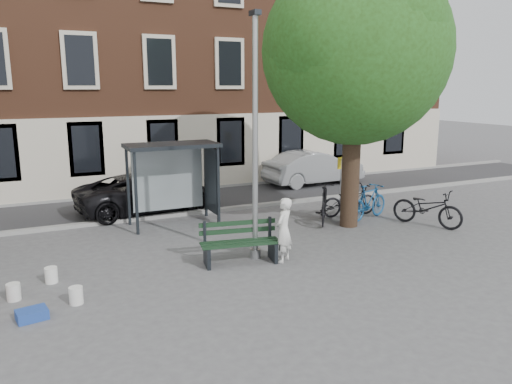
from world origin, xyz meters
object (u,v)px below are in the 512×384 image
Objects in this scene: painter at (284,230)px; car_silver at (314,168)px; bike_b at (369,202)px; notice_sign at (341,172)px; lamppost at (255,151)px; bus_shelter at (183,164)px; bike_c at (427,208)px; bike_d at (324,203)px; car_dark at (147,193)px; bike_a at (349,200)px; bench at (240,245)px.

painter reaches higher than car_silver.
bike_b is 1.79m from notice_sign.
lamppost is 3.71× the size of painter.
bike_b is 6.24m from car_silver.
bus_shelter is at bearing 170.60° from notice_sign.
bike_c is at bearing 151.70° from painter.
car_dark is at bearing -2.96° from bike_d.
bike_a is at bearing 157.71° from car_silver.
bench is (-1.04, 0.39, -0.36)m from painter.
car_dark is at bearing 108.45° from bench.
car_dark is (-4.91, 3.86, 0.05)m from bike_d.
lamppost is at bearing 67.36° from bike_d.
car_silver is 2.44× the size of notice_sign.
notice_sign is (1.52, 1.29, 0.74)m from bike_d.
bus_shelter reaches higher than bike_b.
car_silver is 4.75m from notice_sign.
car_dark is (-1.93, 6.59, -0.14)m from painter.
bike_d reaches higher than bench.
bench is 1.00× the size of bike_a.
car_dark is 1.06× the size of car_silver.
lamppost is 1.25× the size of car_dark.
painter is 0.80× the size of bike_a.
painter is at bearing -43.28° from lamppost.
car_dark is (-1.38, 6.08, -2.10)m from lamppost.
bike_c is (1.20, -1.44, -0.00)m from bike_b.
bike_c is 3.25m from bike_d.
bus_shelter reaches higher than bench.
bench is (0.12, -4.24, -1.45)m from bus_shelter.
notice_sign is (6.43, -2.58, 0.69)m from car_dark.
notice_sign is at bearing 34.76° from lamppost.
car_dark is at bearing 154.86° from notice_sign.
bench is at bearing 135.54° from car_silver.
car_dark is at bearing 102.81° from lamppost.
painter reaches higher than bike_b.
bench is at bearing -164.73° from lamppost.
lamppost is at bearing -148.54° from notice_sign.
bike_a is 0.73m from bike_b.
bike_c reaches higher than bench.
notice_sign is (5.04, 3.50, -1.41)m from lamppost.
lamppost is 6.58m from car_dark.
bus_shelter is 2.45m from car_dark.
bike_d is (4.01, 2.35, 0.16)m from bench.
bench is at bearing -150.00° from notice_sign.
notice_sign is (5.53, 3.63, 0.90)m from bench.
bike_a is 1.09× the size of notice_sign.
bike_c is 1.19× the size of notice_sign.
painter is at bearing 77.81° from bike_d.
bike_b is (4.51, 2.41, -0.23)m from painter.
painter is 5.12m from bike_b.
bike_d is at bearing -24.60° from bus_shelter.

